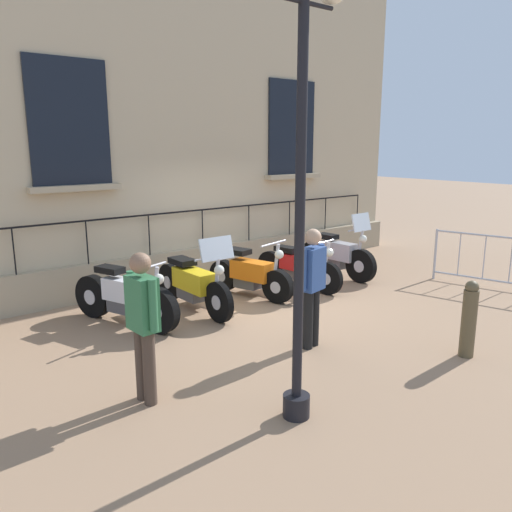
# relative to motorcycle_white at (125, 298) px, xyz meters

# --- Properties ---
(ground_plane) EXTENTS (60.00, 60.00, 0.00)m
(ground_plane) POSITION_rel_motorcycle_white_xyz_m (0.51, 2.42, -0.43)
(ground_plane) COLOR #9E7A5B
(building_facade) EXTENTS (0.82, 11.41, 8.92)m
(building_facade) POSITION_rel_motorcycle_white_xyz_m (-1.95, 2.42, 3.92)
(building_facade) COLOR #C6B28E
(building_facade) RESTS_ON ground_plane
(motorcycle_white) EXTENTS (2.03, 0.92, 1.03)m
(motorcycle_white) POSITION_rel_motorcycle_white_xyz_m (0.00, 0.00, 0.00)
(motorcycle_white) COLOR black
(motorcycle_white) RESTS_ON ground_plane
(motorcycle_yellow) EXTENTS (2.20, 0.73, 1.36)m
(motorcycle_yellow) POSITION_rel_motorcycle_white_xyz_m (0.07, 1.20, 0.03)
(motorcycle_yellow) COLOR black
(motorcycle_yellow) RESTS_ON ground_plane
(motorcycle_orange) EXTENTS (1.84, 0.79, 1.08)m
(motorcycle_orange) POSITION_rel_motorcycle_white_xyz_m (0.04, 2.42, -0.02)
(motorcycle_orange) COLOR black
(motorcycle_orange) RESTS_ON ground_plane
(motorcycle_red) EXTENTS (2.04, 0.60, 1.01)m
(motorcycle_red) POSITION_rel_motorcycle_white_xyz_m (0.14, 3.54, -0.02)
(motorcycle_red) COLOR black
(motorcycle_red) RESTS_ON ground_plane
(motorcycle_silver) EXTENTS (1.96, 0.64, 1.41)m
(motorcycle_silver) POSITION_rel_motorcycle_white_xyz_m (0.06, 4.75, 0.03)
(motorcycle_silver) COLOR black
(motorcycle_silver) RESTS_ON ground_plane
(lamppost) EXTENTS (0.33, 1.03, 4.33)m
(lamppost) POSITION_rel_motorcycle_white_xyz_m (3.66, 0.22, 2.77)
(lamppost) COLOR black
(lamppost) RESTS_ON ground_plane
(crowd_barrier) EXTENTS (2.36, 0.63, 1.05)m
(crowd_barrier) POSITION_rel_motorcycle_white_xyz_m (2.58, 6.50, 0.14)
(crowd_barrier) COLOR #B7B7BF
(crowd_barrier) RESTS_ON ground_plane
(bollard) EXTENTS (0.19, 0.19, 1.04)m
(bollard) POSITION_rel_motorcycle_white_xyz_m (3.94, 3.03, 0.10)
(bollard) COLOR brown
(bollard) RESTS_ON ground_plane
(pedestrian_standing) EXTENTS (0.53, 0.24, 1.67)m
(pedestrian_standing) POSITION_rel_motorcycle_white_xyz_m (2.40, -0.85, 0.52)
(pedestrian_standing) COLOR #47382D
(pedestrian_standing) RESTS_ON ground_plane
(pedestrian_walking) EXTENTS (0.30, 0.52, 1.66)m
(pedestrian_walking) POSITION_rel_motorcycle_white_xyz_m (2.42, 1.64, 0.51)
(pedestrian_walking) COLOR black
(pedestrian_walking) RESTS_ON ground_plane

